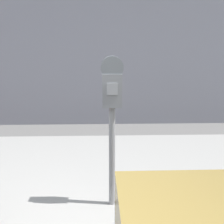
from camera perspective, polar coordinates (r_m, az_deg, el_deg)
The scene contains 3 objects.
sidewalk at distance 4.31m, azimuth -7.26°, elevation -10.75°, with size 24.00×2.80×0.14m.
building_facade at distance 6.85m, azimuth -5.54°, elevation 17.52°, with size 24.00×0.30×4.72m.
parking_meter at distance 3.00m, azimuth 0.00°, elevation 1.97°, with size 0.21×0.14×1.51m.
Camera 1 is at (0.40, -1.74, 1.78)m, focal length 50.00 mm.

